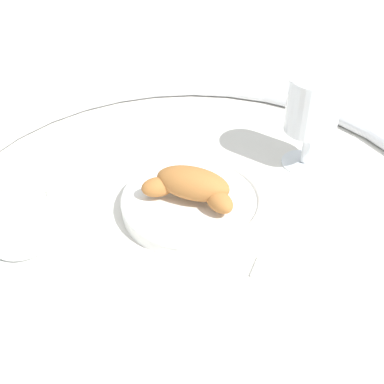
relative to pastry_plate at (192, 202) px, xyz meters
The scene contains 8 objects.
ground_plane 0.02m from the pastry_plate, 95.25° to the left, with size 2.20×2.20×0.00m, color silver.
table_chrome_rim 0.01m from the pastry_plate, 95.25° to the left, with size 0.72×0.72×0.02m, color silver.
pastry_plate is the anchor object (origin of this frame).
croissant_large 0.03m from the pastry_plate, 69.49° to the left, with size 0.13×0.09×0.04m.
coffee_cup_near 0.22m from the pastry_plate, 17.74° to the left, with size 0.14×0.14×0.06m.
juice_glass_left 0.22m from the pastry_plate, 147.40° to the right, with size 0.08×0.08×0.14m.
sugar_packet 0.15m from the pastry_plate, 130.16° to the left, with size 0.05×0.03×0.01m, color white.
folded_napkin 0.25m from the pastry_plate, 19.52° to the right, with size 0.11×0.11×0.01m, color silver.
Camera 1 is at (0.00, 0.50, 0.44)m, focal length 47.00 mm.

